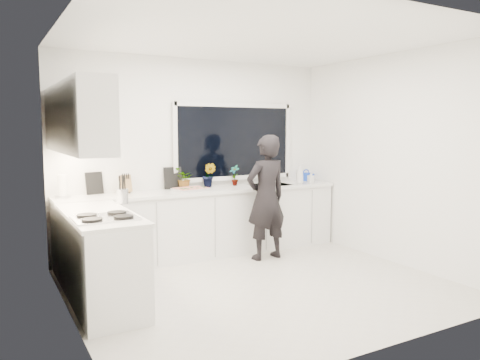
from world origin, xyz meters
TOP-DOWN VIEW (x-y plane):
  - floor at (0.00, 0.00)m, footprint 4.00×3.50m
  - wall_back at (0.00, 1.76)m, footprint 4.00×0.02m
  - wall_left at (-2.01, 0.00)m, footprint 0.02×3.50m
  - wall_right at (2.01, 0.00)m, footprint 0.02×3.50m
  - ceiling at (0.00, 0.00)m, footprint 4.00×3.50m
  - window at (0.60, 1.73)m, footprint 1.80×0.02m
  - base_cabinets_back at (0.00, 1.45)m, footprint 3.92×0.58m
  - base_cabinets_left at (-1.67, 0.35)m, footprint 0.58×1.60m
  - countertop_back at (0.00, 1.44)m, footprint 3.94×0.62m
  - countertop_left at (-1.67, 0.35)m, footprint 0.62×1.60m
  - upper_cabinets at (-1.79, 0.70)m, footprint 0.34×2.10m
  - sink at (1.05, 1.45)m, footprint 0.58×0.42m
  - faucet at (1.05, 1.65)m, footprint 0.03×0.03m
  - stovetop at (-1.69, -0.00)m, footprint 0.56×0.48m
  - person at (0.63, 0.90)m, footprint 0.64×0.44m
  - pizza_tray at (-0.23, 1.42)m, footprint 0.48×0.39m
  - pizza at (-0.23, 1.42)m, footprint 0.44×0.34m
  - watering_can at (1.82, 1.61)m, footprint 0.18×0.18m
  - paper_towel_roll at (-1.83, 1.55)m, footprint 0.12×0.12m
  - knife_block at (-1.06, 1.59)m, footprint 0.14×0.11m
  - utensil_crock at (-1.31, 0.80)m, footprint 0.15×0.15m
  - picture_frame_large at (-1.43, 1.69)m, footprint 0.22×0.06m
  - picture_frame_small at (-0.38, 1.69)m, footprint 0.25×0.03m
  - herb_plants at (-0.01, 1.61)m, footprint 1.03×0.34m
  - soap_bottles at (1.52, 1.30)m, footprint 0.33×0.15m

SIDE VIEW (x-z plane):
  - floor at x=0.00m, z-range -0.02..0.00m
  - base_cabinets_back at x=0.00m, z-range 0.00..0.88m
  - base_cabinets_left at x=-1.67m, z-range 0.00..0.88m
  - person at x=0.63m, z-range 0.00..1.66m
  - sink at x=1.05m, z-range 0.80..0.94m
  - countertop_back at x=0.00m, z-range 0.88..0.92m
  - countertop_left at x=-1.67m, z-range 0.88..0.92m
  - stovetop at x=-1.69m, z-range 0.92..0.95m
  - pizza_tray at x=-0.23m, z-range 0.92..0.95m
  - pizza at x=-0.23m, z-range 0.95..0.96m
  - watering_can at x=1.82m, z-range 0.92..1.05m
  - utensil_crock at x=-1.31m, z-range 0.92..1.08m
  - faucet at x=1.05m, z-range 0.92..1.14m
  - knife_block at x=-1.06m, z-range 0.92..1.14m
  - paper_towel_roll at x=-1.83m, z-range 0.92..1.18m
  - soap_bottles at x=1.52m, z-range 0.91..1.20m
  - picture_frame_large at x=-1.43m, z-range 0.92..1.20m
  - picture_frame_small at x=-0.38m, z-range 0.92..1.22m
  - herb_plants at x=-0.01m, z-range 0.90..1.25m
  - wall_back at x=0.00m, z-range 0.00..2.70m
  - wall_left at x=-2.01m, z-range 0.00..2.70m
  - wall_right at x=2.01m, z-range 0.00..2.70m
  - window at x=0.60m, z-range 1.05..2.05m
  - upper_cabinets at x=-1.79m, z-range 1.50..2.20m
  - ceiling at x=0.00m, z-range 2.70..2.72m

